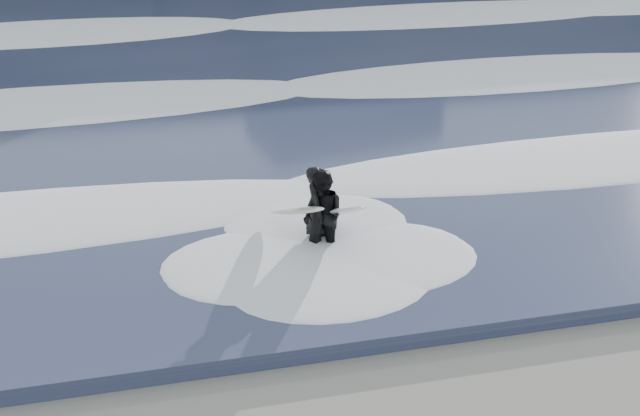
{
  "coord_description": "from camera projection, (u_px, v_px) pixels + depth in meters",
  "views": [
    {
      "loc": [
        -4.35,
        -6.7,
        7.32
      ],
      "look_at": [
        -1.29,
        6.31,
        1.0
      ],
      "focal_mm": 45.0,
      "sensor_mm": 36.0,
      "label": 1
    }
  ],
  "objects": [
    {
      "name": "foam_mid",
      "position": [
        288.0,
        86.0,
        23.82
      ],
      "size": [
        60.0,
        4.0,
        0.24
      ],
      "primitive_type": "ellipsoid",
      "color": "white",
      "rests_on": "sea"
    },
    {
      "name": "surfer_left",
      "position": [
        313.0,
        211.0,
        14.89
      ],
      "size": [
        1.22,
        2.08,
        1.79
      ],
      "color": "black",
      "rests_on": "ground"
    },
    {
      "name": "surfer_right",
      "position": [
        326.0,
        215.0,
        14.75
      ],
      "size": [
        1.2,
        2.08,
        1.76
      ],
      "color": "black",
      "rests_on": "ground"
    },
    {
      "name": "sea",
      "position": [
        231.0,
        9.0,
        35.38
      ],
      "size": [
        90.0,
        52.0,
        0.3
      ],
      "primitive_type": "cube",
      "color": "#2F3556",
      "rests_on": "ground"
    },
    {
      "name": "foam_far",
      "position": [
        244.0,
        21.0,
        31.73
      ],
      "size": [
        60.0,
        4.8,
        0.3
      ],
      "primitive_type": "ellipsoid",
      "color": "white",
      "rests_on": "sea"
    },
    {
      "name": "foam_near",
      "position": [
        349.0,
        176.0,
        17.67
      ],
      "size": [
        60.0,
        3.2,
        0.2
      ],
      "primitive_type": "ellipsoid",
      "color": "white",
      "rests_on": "sea"
    }
  ]
}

